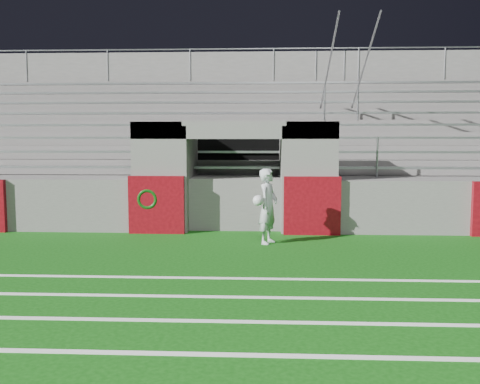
{
  "coord_description": "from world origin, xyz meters",
  "views": [
    {
      "loc": [
        0.74,
        -9.27,
        2.22
      ],
      "look_at": [
        0.2,
        1.8,
        1.1
      ],
      "focal_mm": 40.0,
      "sensor_mm": 36.0,
      "label": 1
    }
  ],
  "objects": [
    {
      "name": "ground",
      "position": [
        0.0,
        0.0,
        0.0
      ],
      "size": [
        90.0,
        90.0,
        0.0
      ],
      "primitive_type": "plane",
      "color": "#0D460B",
      "rests_on": "ground"
    },
    {
      "name": "stadium_structure",
      "position": [
        0.0,
        7.97,
        1.49
      ],
      "size": [
        26.0,
        8.48,
        5.42
      ],
      "color": "#605D5B",
      "rests_on": "ground"
    },
    {
      "name": "goalkeeper_with_ball",
      "position": [
        0.78,
        1.88,
        0.8
      ],
      "size": [
        0.6,
        0.69,
        1.58
      ],
      "color": "#B8BEC3",
      "rests_on": "ground"
    },
    {
      "name": "hose_coil",
      "position": [
        -2.01,
        2.93,
        0.76
      ],
      "size": [
        0.6,
        0.15,
        0.62
      ],
      "color": "#0C3F13",
      "rests_on": "ground"
    }
  ]
}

